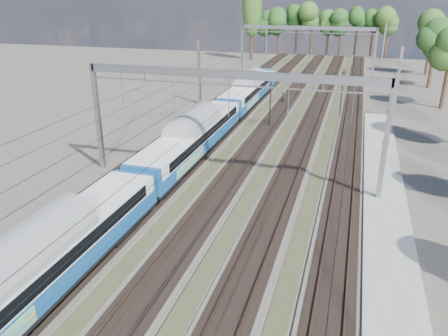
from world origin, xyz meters
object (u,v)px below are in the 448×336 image
(emu_train, at_px, (192,134))
(worker, at_px, (283,98))
(signal_far, at_px, (342,88))
(signal_near, at_px, (271,93))

(emu_train, bearing_deg, worker, 80.64)
(signal_far, bearing_deg, signal_near, -149.49)
(emu_train, distance_m, signal_near, 13.72)
(emu_train, height_order, worker, emu_train)
(worker, xyz_separation_m, signal_near, (0.48, -11.76, 3.10))
(signal_far, bearing_deg, worker, 136.38)
(worker, relative_size, signal_near, 0.26)
(emu_train, bearing_deg, signal_near, 70.59)
(worker, distance_m, signal_far, 9.73)
(worker, bearing_deg, emu_train, 171.10)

